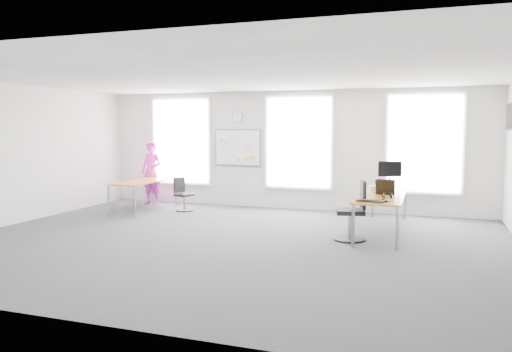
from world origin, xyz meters
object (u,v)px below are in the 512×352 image
at_px(desk_left, 144,183).
at_px(person, 151,173).
at_px(desk_right, 383,195).
at_px(monitor, 390,171).
at_px(chair_left, 183,196).
at_px(headphones, 387,195).
at_px(chair_right, 354,214).
at_px(keyboard, 370,201).

bearing_deg(desk_left, person, 109.86).
relative_size(desk_right, monitor, 5.67).
relative_size(desk_left, monitor, 3.69).
height_order(chair_left, headphones, headphones).
xyz_separation_m(desk_right, person, (-6.22, 1.57, 0.13)).
height_order(desk_left, chair_right, chair_right).
relative_size(chair_right, headphones, 6.25).
bearing_deg(monitor, person, 161.13).
bearing_deg(chair_left, chair_right, -95.10).
distance_m(desk_right, keyboard, 1.34).
xyz_separation_m(keyboard, headphones, (0.24, 0.58, 0.04)).
distance_m(desk_right, monitor, 1.12).
bearing_deg(keyboard, person, 171.72).
bearing_deg(person, keyboard, -16.76).
height_order(desk_left, chair_left, chair_left).
distance_m(chair_right, headphones, 0.71).
xyz_separation_m(chair_left, person, (-1.27, 0.64, 0.49)).
height_order(desk_right, monitor, monitor).
relative_size(desk_left, chair_left, 2.51).
xyz_separation_m(person, monitor, (6.26, -0.53, 0.26)).
bearing_deg(desk_right, headphones, -79.90).
distance_m(desk_left, chair_right, 5.71).
distance_m(desk_left, headphones, 6.19).
distance_m(person, keyboard, 6.77).
height_order(desk_right, desk_left, desk_right).
xyz_separation_m(desk_right, chair_right, (-0.44, -1.01, -0.24)).
xyz_separation_m(headphones, monitor, (-0.09, 1.80, 0.29)).
height_order(keyboard, headphones, headphones).
bearing_deg(desk_left, desk_right, -6.40).
bearing_deg(desk_right, keyboard, -94.43).
height_order(chair_right, headphones, chair_right).
xyz_separation_m(desk_right, chair_left, (-4.95, 0.93, -0.36)).
relative_size(person, monitor, 3.04).
height_order(desk_right, chair_right, chair_right).
height_order(desk_right, chair_left, chair_left).
xyz_separation_m(chair_right, monitor, (0.48, 2.06, 0.63)).
xyz_separation_m(chair_right, person, (-5.79, 2.58, 0.37)).
xyz_separation_m(desk_right, keyboard, (-0.10, -1.33, 0.06)).
bearing_deg(chair_right, chair_left, -127.13).
bearing_deg(headphones, chair_right, -154.07).
height_order(desk_left, headphones, headphones).
distance_m(chair_left, headphones, 5.38).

